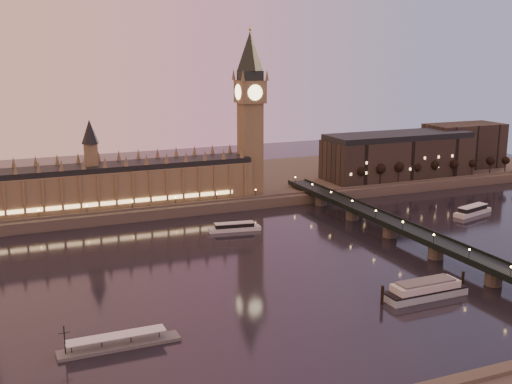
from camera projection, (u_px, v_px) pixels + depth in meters
ground at (242, 271)px, 288.61m from camera, size 700.00×700.00×0.00m
far_embankment at (195, 187)px, 447.40m from camera, size 560.00×130.00×6.00m
palace_of_westminster at (103, 181)px, 377.02m from camera, size 180.00×26.62×52.00m
big_ben at (250, 103)px, 403.43m from camera, size 17.68×17.68×104.00m
westminster_bridge at (411, 237)px, 322.28m from camera, size 13.20×260.00×15.30m
city_block at (420, 152)px, 475.38m from camera, size 155.00×45.00×34.00m
bare_tree_0 at (359, 173)px, 431.80m from camera, size 6.15×6.15×12.50m
bare_tree_1 at (379, 171)px, 437.85m from camera, size 6.15×6.15×12.50m
bare_tree_2 at (398, 170)px, 443.91m from camera, size 6.15×6.15×12.50m
bare_tree_3 at (417, 168)px, 449.97m from camera, size 6.15×6.15×12.50m
bare_tree_4 at (435, 166)px, 456.02m from camera, size 6.15×6.15×12.50m
bare_tree_5 at (453, 165)px, 462.08m from camera, size 6.15×6.15×12.50m
bare_tree_6 at (471, 163)px, 468.13m from camera, size 6.15×6.15×12.50m
bare_tree_7 at (488, 162)px, 474.19m from camera, size 6.15×6.15×12.50m
bare_tree_8 at (504, 160)px, 480.24m from camera, size 6.15×6.15×12.50m
cruise_boat_a at (234, 227)px, 351.52m from camera, size 29.42×10.64×4.61m
cruise_boat_b at (473, 210)px, 385.76m from camera, size 30.28×15.29×5.43m
moored_barge at (425, 290)px, 258.51m from camera, size 41.33×10.54×7.58m
pontoon_pier at (119, 344)px, 215.79m from camera, size 41.05×6.84×10.95m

